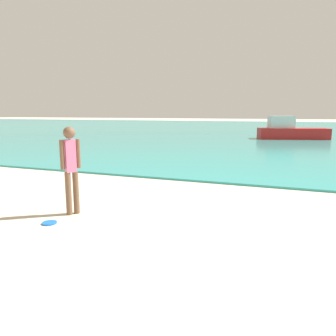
# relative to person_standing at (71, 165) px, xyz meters

# --- Properties ---
(water) EXTENTS (160.00, 60.00, 0.06)m
(water) POSITION_rel_person_standing_xyz_m (1.90, 33.48, -0.89)
(water) COLOR teal
(water) RESTS_ON ground
(person_standing) EXTENTS (0.25, 0.32, 1.63)m
(person_standing) POSITION_rel_person_standing_xyz_m (0.00, 0.00, 0.00)
(person_standing) COLOR brown
(person_standing) RESTS_ON ground
(frisbee) EXTENTS (0.25, 0.25, 0.03)m
(frisbee) POSITION_rel_person_standing_xyz_m (-0.05, -0.59, -0.91)
(frisbee) COLOR blue
(frisbee) RESTS_ON ground
(boat_near) EXTENTS (4.85, 2.69, 1.57)m
(boat_near) POSITION_rel_person_standing_xyz_m (3.74, 19.05, -0.32)
(boat_near) COLOR red
(boat_near) RESTS_ON water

